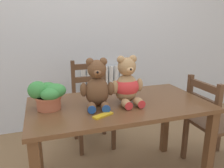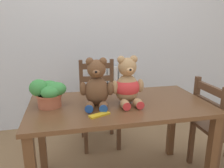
# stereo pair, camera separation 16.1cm
# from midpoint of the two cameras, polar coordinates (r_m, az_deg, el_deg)

# --- Properties ---
(wall_back) EXTENTS (8.00, 0.04, 2.60)m
(wall_back) POSITION_cam_midpoint_polar(r_m,az_deg,el_deg) (2.80, -2.89, 15.25)
(wall_back) COLOR silver
(wall_back) RESTS_ON ground_plane
(radiator) EXTENTS (0.59, 0.10, 0.78)m
(radiator) POSITION_cam_midpoint_polar(r_m,az_deg,el_deg) (2.93, 1.75, -3.57)
(radiator) COLOR white
(radiator) RESTS_ON ground_plane
(dining_table) EXTENTS (1.35, 0.72, 0.72)m
(dining_table) POSITION_cam_midpoint_polar(r_m,az_deg,el_deg) (1.71, 4.59, -8.39)
(dining_table) COLOR brown
(dining_table) RESTS_ON ground_plane
(wooden_chair_behind) EXTENTS (0.39, 0.39, 0.93)m
(wooden_chair_behind) POSITION_cam_midpoint_polar(r_m,az_deg,el_deg) (2.42, -1.58, -5.23)
(wooden_chair_behind) COLOR brown
(wooden_chair_behind) RESTS_ON ground_plane
(wooden_chair_side) EXTENTS (0.46, 0.39, 0.86)m
(wooden_chair_side) POSITION_cam_midpoint_polar(r_m,az_deg,el_deg) (2.18, 28.65, -10.06)
(wooden_chair_side) COLOR brown
(wooden_chair_side) RESTS_ON ground_plane
(teddy_bear_left) EXTENTS (0.25, 0.27, 0.36)m
(teddy_bear_left) POSITION_cam_midpoint_polar(r_m,az_deg,el_deg) (1.57, -1.11, -0.46)
(teddy_bear_left) COLOR brown
(teddy_bear_left) RESTS_ON dining_table
(teddy_bear_right) EXTENTS (0.25, 0.26, 0.36)m
(teddy_bear_right) POSITION_cam_midpoint_polar(r_m,az_deg,el_deg) (1.64, 6.84, -0.23)
(teddy_bear_right) COLOR tan
(teddy_bear_right) RESTS_ON dining_table
(potted_plant) EXTENTS (0.26, 0.19, 0.21)m
(potted_plant) POSITION_cam_midpoint_polar(r_m,az_deg,el_deg) (1.61, -13.52, -2.14)
(potted_plant) COLOR #B25B3D
(potted_plant) RESTS_ON dining_table
(chocolate_bar) EXTENTS (0.15, 0.10, 0.01)m
(chocolate_bar) POSITION_cam_midpoint_polar(r_m,az_deg,el_deg) (1.45, -0.09, -8.11)
(chocolate_bar) COLOR gold
(chocolate_bar) RESTS_ON dining_table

